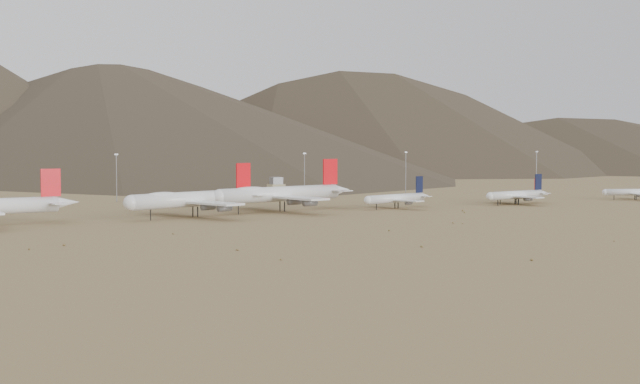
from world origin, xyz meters
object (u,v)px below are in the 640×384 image
widebody_east (281,194)px  narrowbody_b (517,195)px  narrowbody_a (397,198)px  widebody_centre (193,199)px  control_tower (276,189)px

widebody_east → narrowbody_b: widebody_east is taller
narrowbody_a → narrowbody_b: (68.52, -5.34, 0.06)m
widebody_centre → control_tower: bearing=29.5°
widebody_east → control_tower: (35.49, 86.28, -2.89)m
narrowbody_a → widebody_centre: bearing=165.1°
widebody_east → control_tower: size_ratio=6.55×
control_tower → widebody_east: bearing=-112.4°
widebody_centre → narrowbody_b: 172.02m
widebody_centre → narrowbody_a: size_ratio=1.63×
widebody_centre → narrowbody_b: widebody_centre is taller
narrowbody_a → narrowbody_b: narrowbody_b is taller
narrowbody_b → control_tower: bearing=122.0°
narrowbody_a → control_tower: 96.49m
widebody_east → narrowbody_a: widebody_east is taller
widebody_centre → narrowbody_a: (103.46, 2.70, -2.89)m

